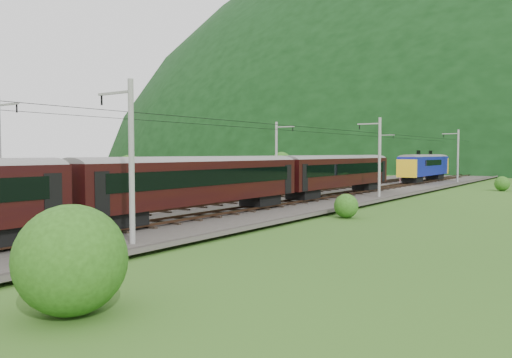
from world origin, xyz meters
The scene contains 13 objects.
ground centered at (0.00, 0.00, 0.00)m, with size 600.00×600.00×0.00m, color #2A5319.
railbed centered at (0.00, 10.00, 0.15)m, with size 14.00×220.00×0.30m, color #38332D.
track_left centered at (-2.40, 10.00, 0.37)m, with size 2.40×220.00×0.27m.
track_right centered at (2.40, 10.00, 0.37)m, with size 2.40×220.00×0.27m.
catenary_left centered at (-6.12, 32.00, 4.50)m, with size 2.54×192.28×8.00m.
catenary_right centered at (6.12, 32.00, 4.50)m, with size 2.54×192.28×8.00m.
overhead_wires centered at (0.00, 10.00, 7.10)m, with size 4.83×198.00×0.03m.
mountain_ridge centered at (-120.00, 300.00, 0.00)m, with size 336.00×280.00×132.00m, color black.
train centered at (2.40, -1.43, 3.32)m, with size 2.77×132.37×4.81m.
hazard_post_near centered at (-0.26, 42.10, 1.09)m, with size 0.17×0.17×1.58m, color red.
hazard_post_far centered at (0.00, 56.09, 1.09)m, with size 0.17×0.17×1.58m, color red.
signal centered at (-4.15, 55.90, 1.72)m, with size 0.27×0.27×2.41m.
vegetation_left centered at (-13.98, 16.52, 2.36)m, with size 13.45×144.80×6.35m.
Camera 1 is at (25.09, -16.23, 4.73)m, focal length 35.00 mm.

